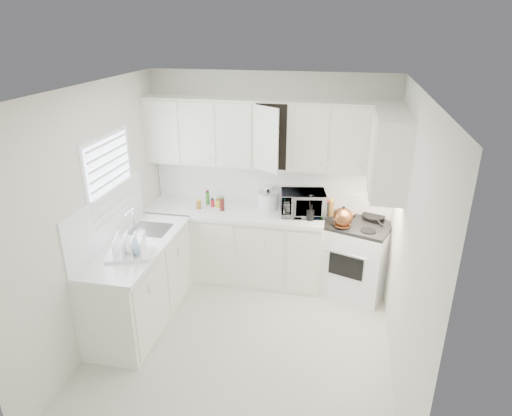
% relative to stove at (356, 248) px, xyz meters
% --- Properties ---
extents(floor, '(3.20, 3.20, 0.00)m').
position_rel_stove_xyz_m(floor, '(-1.12, -1.26, -0.59)').
color(floor, beige).
rests_on(floor, ground).
extents(ceiling, '(3.20, 3.20, 0.00)m').
position_rel_stove_xyz_m(ceiling, '(-1.12, -1.26, 2.01)').
color(ceiling, white).
rests_on(ceiling, ground).
extents(wall_back, '(3.00, 0.00, 3.00)m').
position_rel_stove_xyz_m(wall_back, '(-1.12, 0.34, 0.71)').
color(wall_back, silver).
rests_on(wall_back, ground).
extents(wall_front, '(3.00, 0.00, 3.00)m').
position_rel_stove_xyz_m(wall_front, '(-1.12, -2.86, 0.71)').
color(wall_front, silver).
rests_on(wall_front, ground).
extents(wall_left, '(0.00, 3.20, 3.20)m').
position_rel_stove_xyz_m(wall_left, '(-2.62, -1.26, 0.71)').
color(wall_left, silver).
rests_on(wall_left, ground).
extents(wall_right, '(0.00, 3.20, 3.20)m').
position_rel_stove_xyz_m(wall_right, '(0.38, -1.26, 0.71)').
color(wall_right, silver).
rests_on(wall_right, ground).
extents(window_blinds, '(0.06, 0.96, 1.06)m').
position_rel_stove_xyz_m(window_blinds, '(-2.60, -0.91, 0.96)').
color(window_blinds, white).
rests_on(window_blinds, wall_left).
extents(lower_cabinets_back, '(2.22, 0.60, 0.90)m').
position_rel_stove_xyz_m(lower_cabinets_back, '(-1.51, 0.04, -0.14)').
color(lower_cabinets_back, silver).
rests_on(lower_cabinets_back, floor).
extents(lower_cabinets_left, '(0.60, 1.60, 0.90)m').
position_rel_stove_xyz_m(lower_cabinets_left, '(-2.32, -1.06, -0.14)').
color(lower_cabinets_left, silver).
rests_on(lower_cabinets_left, floor).
extents(countertop_back, '(2.24, 0.64, 0.05)m').
position_rel_stove_xyz_m(countertop_back, '(-1.51, 0.03, 0.34)').
color(countertop_back, white).
rests_on(countertop_back, lower_cabinets_back).
extents(countertop_left, '(0.64, 1.62, 0.05)m').
position_rel_stove_xyz_m(countertop_left, '(-2.31, -1.06, 0.34)').
color(countertop_left, white).
rests_on(countertop_left, lower_cabinets_left).
extents(backsplash_back, '(2.98, 0.02, 0.55)m').
position_rel_stove_xyz_m(backsplash_back, '(-1.12, 0.33, 0.64)').
color(backsplash_back, white).
rests_on(backsplash_back, wall_back).
extents(backsplash_left, '(0.02, 1.60, 0.55)m').
position_rel_stove_xyz_m(backsplash_left, '(-2.61, -1.06, 0.64)').
color(backsplash_left, white).
rests_on(backsplash_left, wall_left).
extents(upper_cabinets_back, '(3.00, 0.33, 0.80)m').
position_rel_stove_xyz_m(upper_cabinets_back, '(-1.12, 0.17, 0.91)').
color(upper_cabinets_back, silver).
rests_on(upper_cabinets_back, wall_back).
extents(upper_cabinets_right, '(0.33, 0.90, 0.80)m').
position_rel_stove_xyz_m(upper_cabinets_right, '(0.22, -0.44, 0.91)').
color(upper_cabinets_right, silver).
rests_on(upper_cabinets_right, wall_right).
extents(sink, '(0.42, 0.38, 0.30)m').
position_rel_stove_xyz_m(sink, '(-2.31, -0.71, 0.48)').
color(sink, gray).
rests_on(sink, countertop_left).
extents(stove, '(0.93, 0.84, 1.18)m').
position_rel_stove_xyz_m(stove, '(0.00, 0.00, 0.00)').
color(stove, white).
rests_on(stove, floor).
extents(tea_kettle, '(0.29, 0.25, 0.26)m').
position_rel_stove_xyz_m(tea_kettle, '(-0.18, -0.16, 0.48)').
color(tea_kettle, brown).
rests_on(tea_kettle, stove).
extents(frying_pan, '(0.39, 0.52, 0.04)m').
position_rel_stove_xyz_m(frying_pan, '(0.18, 0.16, 0.38)').
color(frying_pan, black).
rests_on(frying_pan, stove).
extents(microwave, '(0.57, 0.38, 0.36)m').
position_rel_stove_xyz_m(microwave, '(-0.66, 0.06, 0.54)').
color(microwave, gray).
rests_on(microwave, countertop_back).
extents(rice_cooker, '(0.31, 0.31, 0.26)m').
position_rel_stove_xyz_m(rice_cooker, '(-1.11, 0.16, 0.49)').
color(rice_cooker, white).
rests_on(rice_cooker, countertop_back).
extents(paper_towel, '(0.12, 0.12, 0.27)m').
position_rel_stove_xyz_m(paper_towel, '(-1.12, 0.23, 0.50)').
color(paper_towel, white).
rests_on(paper_towel, countertop_back).
extents(utensil_crock, '(0.13, 0.13, 0.32)m').
position_rel_stove_xyz_m(utensil_crock, '(-0.56, -0.08, 0.52)').
color(utensil_crock, black).
rests_on(utensil_crock, countertop_back).
extents(dish_rack, '(0.51, 0.44, 0.24)m').
position_rel_stove_xyz_m(dish_rack, '(-2.26, -1.33, 0.48)').
color(dish_rack, white).
rests_on(dish_rack, countertop_left).
extents(spice_left_0, '(0.06, 0.06, 0.13)m').
position_rel_stove_xyz_m(spice_left_0, '(-1.97, 0.16, 0.43)').
color(spice_left_0, olive).
rests_on(spice_left_0, countertop_back).
extents(spice_left_1, '(0.06, 0.06, 0.13)m').
position_rel_stove_xyz_m(spice_left_1, '(-1.89, 0.07, 0.43)').
color(spice_left_1, '#35832B').
rests_on(spice_left_1, countertop_back).
extents(spice_left_2, '(0.06, 0.06, 0.13)m').
position_rel_stove_xyz_m(spice_left_2, '(-1.82, 0.16, 0.43)').
color(spice_left_2, red).
rests_on(spice_left_2, countertop_back).
extents(spice_left_3, '(0.06, 0.06, 0.13)m').
position_rel_stove_xyz_m(spice_left_3, '(-1.74, 0.07, 0.43)').
color(spice_left_3, yellow).
rests_on(spice_left_3, countertop_back).
extents(spice_left_4, '(0.06, 0.06, 0.13)m').
position_rel_stove_xyz_m(spice_left_4, '(-1.67, 0.16, 0.43)').
color(spice_left_4, '#571C18').
rests_on(spice_left_4, countertop_back).
extents(sauce_right_0, '(0.06, 0.06, 0.19)m').
position_rel_stove_xyz_m(sauce_right_0, '(-0.54, 0.20, 0.46)').
color(sauce_right_0, red).
rests_on(sauce_right_0, countertop_back).
extents(sauce_right_1, '(0.06, 0.06, 0.19)m').
position_rel_stove_xyz_m(sauce_right_1, '(-0.48, 0.14, 0.46)').
color(sauce_right_1, yellow).
rests_on(sauce_right_1, countertop_back).
extents(sauce_right_2, '(0.06, 0.06, 0.19)m').
position_rel_stove_xyz_m(sauce_right_2, '(-0.43, 0.20, 0.46)').
color(sauce_right_2, '#571C18').
rests_on(sauce_right_2, countertop_back).
extents(sauce_right_3, '(0.06, 0.06, 0.19)m').
position_rel_stove_xyz_m(sauce_right_3, '(-0.37, 0.14, 0.46)').
color(sauce_right_3, black).
rests_on(sauce_right_3, countertop_back).
extents(sauce_right_4, '(0.06, 0.06, 0.19)m').
position_rel_stove_xyz_m(sauce_right_4, '(-0.32, 0.20, 0.46)').
color(sauce_right_4, olive).
rests_on(sauce_right_4, countertop_back).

